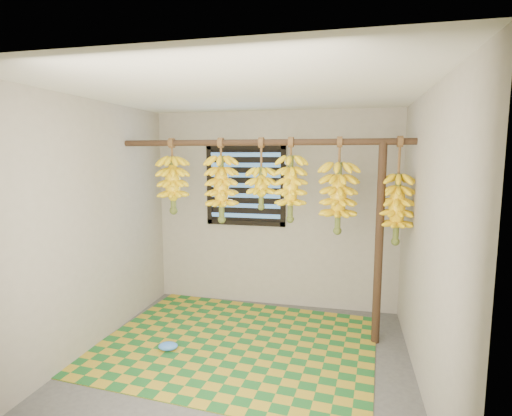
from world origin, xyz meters
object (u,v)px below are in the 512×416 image
(banana_bunch_c, at_px, (261,188))
(plastic_bag, at_px, (168,346))
(support_post, at_px, (379,245))
(banana_bunch_d, at_px, (290,189))
(banana_bunch_b, at_px, (221,189))
(banana_bunch_a, at_px, (173,185))
(woven_mat, at_px, (236,343))
(banana_bunch_f, at_px, (397,209))
(banana_bunch_e, at_px, (338,198))

(banana_bunch_c, bearing_deg, plastic_bag, -140.09)
(support_post, height_order, banana_bunch_d, banana_bunch_d)
(support_post, relative_size, banana_bunch_c, 2.75)
(banana_bunch_c, distance_m, banana_bunch_d, 0.30)
(plastic_bag, relative_size, banana_bunch_b, 0.22)
(banana_bunch_a, bearing_deg, woven_mat, -24.00)
(woven_mat, bearing_deg, banana_bunch_f, 13.44)
(banana_bunch_e, xyz_separation_m, banana_bunch_f, (0.55, 0.00, -0.09))
(banana_bunch_b, relative_size, banana_bunch_c, 1.21)
(banana_bunch_e, bearing_deg, support_post, 0.00)
(support_post, relative_size, banana_bunch_b, 2.28)
(banana_bunch_b, relative_size, banana_bunch_d, 1.04)
(support_post, xyz_separation_m, plastic_bag, (-1.95, -0.65, -0.95))
(woven_mat, bearing_deg, support_post, 14.87)
(banana_bunch_b, height_order, banana_bunch_c, same)
(plastic_bag, bearing_deg, banana_bunch_b, 61.93)
(support_post, relative_size, plastic_bag, 10.54)
(support_post, bearing_deg, banana_bunch_e, -180.00)
(banana_bunch_c, bearing_deg, banana_bunch_b, 180.00)
(support_post, bearing_deg, banana_bunch_a, -180.00)
(banana_bunch_c, bearing_deg, banana_bunch_e, 0.00)
(woven_mat, xyz_separation_m, banana_bunch_d, (0.47, 0.36, 1.53))
(banana_bunch_a, distance_m, banana_bunch_e, 1.76)
(banana_bunch_e, bearing_deg, banana_bunch_c, 180.00)
(banana_bunch_b, distance_m, banana_bunch_e, 1.21)
(plastic_bag, bearing_deg, banana_bunch_f, 17.10)
(plastic_bag, xyz_separation_m, banana_bunch_b, (0.35, 0.65, 1.47))
(plastic_bag, distance_m, banana_bunch_d, 1.95)
(woven_mat, relative_size, banana_bunch_b, 3.03)
(plastic_bag, distance_m, banana_bunch_a, 1.65)
(banana_bunch_a, bearing_deg, banana_bunch_c, 0.00)
(woven_mat, xyz_separation_m, plastic_bag, (-0.60, -0.29, 0.04))
(support_post, xyz_separation_m, banana_bunch_a, (-2.16, -0.00, 0.56))
(support_post, height_order, banana_bunch_c, banana_bunch_c)
(plastic_bag, height_order, banana_bunch_f, banana_bunch_f)
(plastic_bag, bearing_deg, banana_bunch_c, 39.91)
(banana_bunch_d, bearing_deg, banana_bunch_b, 180.00)
(banana_bunch_b, distance_m, banana_bunch_c, 0.43)
(plastic_bag, height_order, banana_bunch_c, banana_bunch_c)
(banana_bunch_b, distance_m, banana_bunch_f, 1.77)
(banana_bunch_c, distance_m, banana_bunch_e, 0.78)
(support_post, height_order, woven_mat, support_post)
(banana_bunch_e, height_order, banana_bunch_f, same)
(banana_bunch_a, bearing_deg, banana_bunch_b, 0.00)
(support_post, relative_size, banana_bunch_a, 2.50)
(banana_bunch_b, xyz_separation_m, banana_bunch_d, (0.73, -0.00, 0.02))
(banana_bunch_d, bearing_deg, support_post, 0.00)
(woven_mat, relative_size, banana_bunch_e, 2.81)
(banana_bunch_c, xyz_separation_m, banana_bunch_d, (0.30, 0.00, -0.00))
(support_post, xyz_separation_m, banana_bunch_c, (-1.18, -0.00, 0.54))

